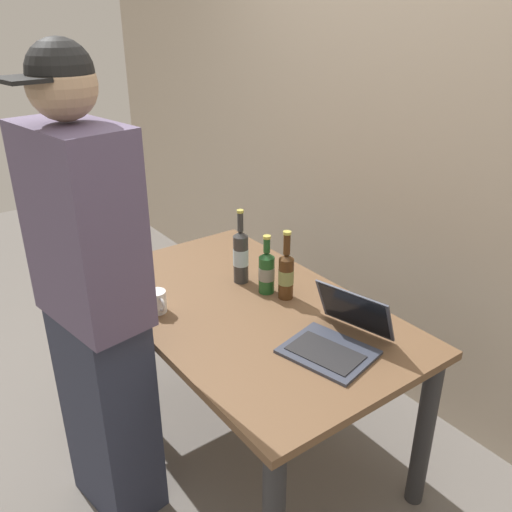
{
  "coord_description": "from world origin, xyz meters",
  "views": [
    {
      "loc": [
        1.57,
        -1.11,
        1.85
      ],
      "look_at": [
        0.07,
        0.0,
        0.99
      ],
      "focal_mm": 37.64,
      "sensor_mm": 36.0,
      "label": 1
    }
  ],
  "objects_px": {
    "person_figure": "(94,307)",
    "coffee_mug": "(157,302)",
    "beer_bottle_brown": "(286,274)",
    "beer_bottle_dark": "(267,271)",
    "laptop": "(337,337)",
    "beer_bottle_amber": "(241,255)"
  },
  "relations": [
    {
      "from": "laptop",
      "to": "person_figure",
      "type": "height_order",
      "value": "person_figure"
    },
    {
      "from": "beer_bottle_dark",
      "to": "person_figure",
      "type": "xyz_separation_m",
      "value": [
        -0.03,
        -0.74,
        0.06
      ]
    },
    {
      "from": "laptop",
      "to": "beer_bottle_brown",
      "type": "height_order",
      "value": "beer_bottle_brown"
    },
    {
      "from": "beer_bottle_dark",
      "to": "beer_bottle_amber",
      "type": "relative_size",
      "value": 0.77
    },
    {
      "from": "coffee_mug",
      "to": "beer_bottle_brown",
      "type": "bearing_deg",
      "value": 66.34
    },
    {
      "from": "beer_bottle_dark",
      "to": "beer_bottle_brown",
      "type": "bearing_deg",
      "value": 22.22
    },
    {
      "from": "laptop",
      "to": "beer_bottle_amber",
      "type": "bearing_deg",
      "value": 178.7
    },
    {
      "from": "laptop",
      "to": "beer_bottle_dark",
      "type": "height_order",
      "value": "beer_bottle_dark"
    },
    {
      "from": "beer_bottle_brown",
      "to": "person_figure",
      "type": "relative_size",
      "value": 0.17
    },
    {
      "from": "person_figure",
      "to": "coffee_mug",
      "type": "distance_m",
      "value": 0.32
    },
    {
      "from": "person_figure",
      "to": "beer_bottle_dark",
      "type": "bearing_deg",
      "value": 87.89
    },
    {
      "from": "person_figure",
      "to": "beer_bottle_brown",
      "type": "bearing_deg",
      "value": 81.59
    },
    {
      "from": "beer_bottle_amber",
      "to": "beer_bottle_dark",
      "type": "bearing_deg",
      "value": 11.95
    },
    {
      "from": "beer_bottle_brown",
      "to": "beer_bottle_amber",
      "type": "xyz_separation_m",
      "value": [
        -0.23,
        -0.07,
        0.02
      ]
    },
    {
      "from": "beer_bottle_brown",
      "to": "coffee_mug",
      "type": "bearing_deg",
      "value": -113.66
    },
    {
      "from": "beer_bottle_dark",
      "to": "person_figure",
      "type": "bearing_deg",
      "value": -92.11
    },
    {
      "from": "beer_bottle_dark",
      "to": "person_figure",
      "type": "distance_m",
      "value": 0.74
    },
    {
      "from": "person_figure",
      "to": "coffee_mug",
      "type": "bearing_deg",
      "value": 109.59
    },
    {
      "from": "beer_bottle_dark",
      "to": "laptop",
      "type": "bearing_deg",
      "value": -5.39
    },
    {
      "from": "person_figure",
      "to": "coffee_mug",
      "type": "height_order",
      "value": "person_figure"
    },
    {
      "from": "beer_bottle_amber",
      "to": "coffee_mug",
      "type": "xyz_separation_m",
      "value": [
        0.02,
        -0.42,
        -0.08
      ]
    },
    {
      "from": "beer_bottle_dark",
      "to": "beer_bottle_amber",
      "type": "bearing_deg",
      "value": -168.05
    }
  ]
}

